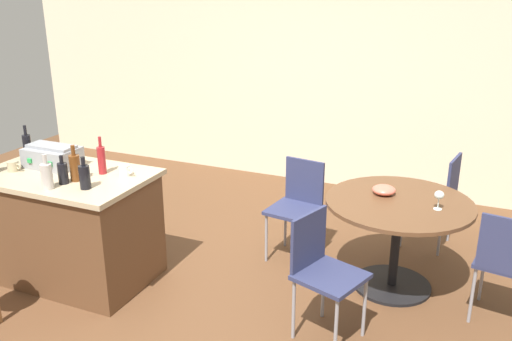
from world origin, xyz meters
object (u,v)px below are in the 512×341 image
at_px(folding_chair_right, 438,193).
at_px(toolbox, 53,156).
at_px(bottle_2, 47,176).
at_px(bottle_0, 85,176).
at_px(kitchen_island, 71,226).
at_px(bottle_6, 102,159).
at_px(bottle_5, 75,167).
at_px(dining_table, 398,221).
at_px(bottle_4, 27,147).
at_px(serving_bowl, 384,190).
at_px(folding_chair_far, 322,267).
at_px(folding_chair_near, 298,202).
at_px(wine_glass, 439,196).
at_px(cup_1, 13,166).
at_px(cup_0, 125,171).
at_px(folding_chair_left, 507,260).
at_px(bottle_3, 63,173).

height_order(folding_chair_right, toolbox, toolbox).
bearing_deg(bottle_2, bottle_0, 24.51).
xyz_separation_m(kitchen_island, bottle_2, (0.12, -0.30, 0.54)).
bearing_deg(folding_chair_right, toolbox, -150.03).
relative_size(bottle_0, bottle_6, 0.81).
bearing_deg(bottle_5, bottle_6, 68.47).
relative_size(dining_table, bottle_4, 3.74).
relative_size(bottle_4, serving_bowl, 1.65).
bearing_deg(folding_chair_far, dining_table, 66.78).
xyz_separation_m(folding_chair_near, wine_glass, (1.16, -0.25, 0.34)).
bearing_deg(bottle_2, serving_bowl, 30.08).
relative_size(bottle_0, bottle_2, 0.93).
relative_size(bottle_2, cup_1, 2.09).
bearing_deg(toolbox, bottle_0, -27.07).
height_order(kitchen_island, wine_glass, kitchen_island).
xyz_separation_m(folding_chair_far, cup_0, (-1.61, 0.09, 0.42)).
distance_m(bottle_4, cup_0, 0.97).
height_order(folding_chair_left, serving_bowl, folding_chair_left).
height_order(bottle_3, wine_glass, bottle_3).
bearing_deg(wine_glass, bottle_5, -160.35).
bearing_deg(toolbox, bottle_2, -51.47).
bearing_deg(folding_chair_left, bottle_2, -162.60).
bearing_deg(folding_chair_near, folding_chair_far, -62.46).
distance_m(folding_chair_near, toolbox, 2.05).
distance_m(folding_chair_left, cup_0, 2.82).
bearing_deg(toolbox, cup_1, -135.91).
bearing_deg(folding_chair_near, folding_chair_left, -13.45).
relative_size(bottle_0, bottle_3, 1.11).
relative_size(bottle_2, bottle_3, 1.19).
distance_m(folding_chair_far, toolbox, 2.32).
bearing_deg(dining_table, toolbox, -163.73).
relative_size(bottle_6, serving_bowl, 1.65).
bearing_deg(wine_glass, cup_0, -163.39).
xyz_separation_m(kitchen_island, folding_chair_left, (3.20, 0.67, 0.06)).
distance_m(toolbox, bottle_2, 0.51).
distance_m(bottle_4, cup_1, 0.29).
relative_size(bottle_2, bottle_5, 0.94).
bearing_deg(bottle_4, bottle_2, -35.62).
xyz_separation_m(kitchen_island, wine_glass, (2.70, 0.81, 0.39)).
height_order(bottle_4, wine_glass, bottle_4).
height_order(folding_chair_far, bottle_2, bottle_2).
bearing_deg(dining_table, kitchen_island, -160.37).
relative_size(folding_chair_far, folding_chair_right, 1.00).
distance_m(folding_chair_near, folding_chair_left, 1.70).
height_order(cup_0, serving_bowl, cup_0).
xyz_separation_m(toolbox, bottle_5, (0.39, -0.18, 0.02)).
distance_m(cup_0, wine_glass, 2.34).
xyz_separation_m(bottle_0, serving_bowl, (1.92, 1.14, -0.21)).
distance_m(folding_chair_right, wine_glass, 0.97).
height_order(bottle_6, serving_bowl, bottle_6).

